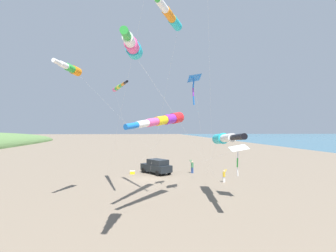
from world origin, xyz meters
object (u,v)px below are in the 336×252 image
Objects in this scene: kite_windsock_striped_overhead at (167,12)px; kite_delta_yellow_midlevel at (238,148)px; kite_windsock_magenta_far_left at (70,68)px; kite_windsock_checkered_midright at (164,120)px; person_adult_flyer at (192,166)px; parked_car at (157,166)px; kite_delta_blue_topmost at (194,79)px; kite_windsock_green_low_center at (118,87)px; person_child_green_jacket at (224,175)px; kite_windsock_black_fish_shape at (224,138)px; cooler_box at (132,172)px; kite_windsock_red_high_left at (132,46)px.

kite_windsock_striped_overhead is 1.11× the size of kite_delta_yellow_midlevel.
kite_windsock_magenta_far_left is 0.86× the size of kite_windsock_checkered_midright.
kite_windsock_striped_overhead reaches higher than person_adult_flyer.
kite_windsock_magenta_far_left is at bearing 56.83° from parked_car.
kite_delta_blue_topmost is 7.57m from kite_windsock_green_low_center.
kite_windsock_checkered_midright is (2.69, 2.11, -3.58)m from kite_delta_blue_topmost.
kite_windsock_checkered_midright is at bearing 164.44° from kite_windsock_magenta_far_left.
kite_windsock_magenta_far_left is at bearing -21.78° from kite_windsock_striped_overhead.
person_child_green_jacket is 0.12× the size of kite_delta_blue_topmost.
parked_car is 0.38× the size of kite_delta_blue_topmost.
kite_windsock_black_fish_shape is 5.21m from kite_windsock_checkered_midright.
kite_windsock_striped_overhead is at bearing 22.12° from kite_windsock_black_fish_shape.
kite_windsock_checkered_midright is (-2.92, 13.43, 6.10)m from cooler_box.
kite_windsock_black_fish_shape reaches higher than kite_delta_yellow_midlevel.
person_adult_flyer is 14.49m from kite_windsock_green_low_center.
kite_windsock_black_fish_shape is at bearing 111.13° from parked_car.
kite_delta_yellow_midlevel reaches higher than person_child_green_jacket.
kite_delta_blue_topmost is at bearing 102.83° from parked_car.
kite_windsock_magenta_far_left reaches higher than person_child_green_jacket.
cooler_box is 0.03× the size of kite_windsock_black_fish_shape.
parked_car is at bearing -68.87° from kite_windsock_black_fish_shape.
kite_windsock_magenta_far_left reaches higher than parked_car.
kite_delta_yellow_midlevel is at bearing 96.63° from person_adult_flyer.
kite_windsock_checkered_midright is at bearing 46.92° from person_child_green_jacket.
kite_windsock_red_high_left is at bearing 121.24° from kite_windsock_magenta_far_left.
kite_delta_blue_topmost reaches higher than parked_car.
person_child_green_jacket is at bearing -170.96° from kite_windsock_green_low_center.
parked_car is 12.27m from kite_windsock_green_low_center.
kite_delta_blue_topmost is 6.80m from kite_delta_yellow_midlevel.
kite_windsock_red_high_left is at bearing 62.19° from kite_delta_blue_topmost.
parked_car is at bearing 179.63° from cooler_box.
kite_delta_blue_topmost is 0.81× the size of kite_delta_yellow_midlevel.
kite_windsock_magenta_far_left is at bearing -15.56° from kite_windsock_checkered_midright.
kite_windsock_checkered_midright is (0.12, 13.41, 5.36)m from parked_car.
kite_delta_blue_topmost reaches higher than cooler_box.
kite_windsock_magenta_far_left is 13.50m from kite_windsock_black_fish_shape.
kite_windsock_red_high_left is at bearing 44.49° from kite_delta_yellow_midlevel.
kite_windsock_striped_overhead reaches higher than person_child_green_jacket.
kite_windsock_red_high_left is at bearing 73.59° from kite_windsock_checkered_midright.
kite_delta_blue_topmost is (-2.57, 11.29, 8.94)m from parked_car.
kite_delta_yellow_midlevel is (-8.13, -7.99, -5.43)m from kite_windsock_red_high_left.
kite_windsock_checkered_midright reaches higher than parked_car.
kite_windsock_checkered_midright is at bearing 89.51° from parked_car.
kite_windsock_black_fish_shape is at bearing 122.19° from cooler_box.
person_child_green_jacket is at bearing -107.90° from kite_windsock_black_fish_shape.
kite_windsock_striped_overhead is (4.55, 14.40, 13.02)m from person_adult_flyer.
person_child_green_jacket is 11.70m from kite_windsock_checkered_midright.
kite_windsock_striped_overhead is (6.86, 8.48, 13.20)m from person_child_green_jacket.
kite_windsock_green_low_center is (4.05, 7.63, 8.72)m from parked_car.
kite_delta_yellow_midlevel is at bearing 155.76° from kite_windsock_green_low_center.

